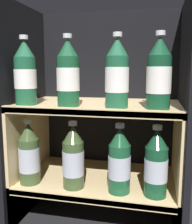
{
  "coord_description": "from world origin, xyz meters",
  "views": [
    {
      "loc": [
        0.2,
        -0.76,
        0.57
      ],
      "look_at": [
        0.0,
        0.12,
        0.42
      ],
      "focal_mm": 42.0,
      "sensor_mm": 36.0,
      "label": 1
    }
  ],
  "objects_px": {
    "bottle_lower_front_0": "(29,155)",
    "bottle_lower_front_1": "(73,159)",
    "bottle_lower_front_2": "(119,162)",
    "bottle_upper_front_3": "(159,75)",
    "bottle_lower_front_3": "(156,165)",
    "bottle_upper_front_2": "(117,75)",
    "bottle_upper_front_1": "(68,75)",
    "bottle_upper_front_0": "(25,74)"
  },
  "relations": [
    {
      "from": "bottle_upper_front_3",
      "to": "bottle_lower_front_2",
      "type": "relative_size",
      "value": 1.0
    },
    {
      "from": "bottle_lower_front_2",
      "to": "bottle_upper_front_2",
      "type": "bearing_deg",
      "value": 180.0
    },
    {
      "from": "bottle_upper_front_3",
      "to": "bottle_lower_front_3",
      "type": "distance_m",
      "value": 0.29
    },
    {
      "from": "bottle_lower_front_2",
      "to": "bottle_upper_front_1",
      "type": "bearing_deg",
      "value": 180.0
    },
    {
      "from": "bottle_lower_front_3",
      "to": "bottle_lower_front_1",
      "type": "bearing_deg",
      "value": 180.0
    },
    {
      "from": "bottle_lower_front_0",
      "to": "bottle_lower_front_1",
      "type": "bearing_deg",
      "value": 0.0
    },
    {
      "from": "bottle_lower_front_0",
      "to": "bottle_lower_front_3",
      "type": "xyz_separation_m",
      "value": [
        0.45,
        0.0,
        0.0
      ]
    },
    {
      "from": "bottle_upper_front_1",
      "to": "bottle_lower_front_2",
      "type": "height_order",
      "value": "bottle_upper_front_1"
    },
    {
      "from": "bottle_upper_front_2",
      "to": "bottle_lower_front_3",
      "type": "height_order",
      "value": "bottle_upper_front_2"
    },
    {
      "from": "bottle_upper_front_0",
      "to": "bottle_upper_front_3",
      "type": "distance_m",
      "value": 0.45
    },
    {
      "from": "bottle_upper_front_3",
      "to": "bottle_lower_front_3",
      "type": "xyz_separation_m",
      "value": [
        0.0,
        0.0,
        -0.29
      ]
    },
    {
      "from": "bottle_lower_front_1",
      "to": "bottle_upper_front_2",
      "type": "bearing_deg",
      "value": 0.0
    },
    {
      "from": "bottle_upper_front_2",
      "to": "bottle_lower_front_0",
      "type": "relative_size",
      "value": 1.0
    },
    {
      "from": "bottle_upper_front_2",
      "to": "bottle_lower_front_0",
      "type": "height_order",
      "value": "bottle_upper_front_2"
    },
    {
      "from": "bottle_lower_front_1",
      "to": "bottle_lower_front_2",
      "type": "height_order",
      "value": "same"
    },
    {
      "from": "bottle_lower_front_1",
      "to": "bottle_upper_front_3",
      "type": "bearing_deg",
      "value": -0.0
    },
    {
      "from": "bottle_upper_front_0",
      "to": "bottle_lower_front_0",
      "type": "xyz_separation_m",
      "value": [
        0.0,
        0.0,
        -0.29
      ]
    },
    {
      "from": "bottle_upper_front_3",
      "to": "bottle_lower_front_2",
      "type": "bearing_deg",
      "value": 180.0
    },
    {
      "from": "bottle_upper_front_0",
      "to": "bottle_upper_front_2",
      "type": "relative_size",
      "value": 1.0
    },
    {
      "from": "bottle_upper_front_1",
      "to": "bottle_upper_front_3",
      "type": "distance_m",
      "value": 0.29
    },
    {
      "from": "bottle_upper_front_2",
      "to": "bottle_upper_front_3",
      "type": "relative_size",
      "value": 1.0
    },
    {
      "from": "bottle_upper_front_1",
      "to": "bottle_lower_front_1",
      "type": "distance_m",
      "value": 0.29
    },
    {
      "from": "bottle_upper_front_2",
      "to": "bottle_lower_front_3",
      "type": "xyz_separation_m",
      "value": [
        0.13,
        0.0,
        -0.29
      ]
    },
    {
      "from": "bottle_upper_front_1",
      "to": "bottle_upper_front_2",
      "type": "xyz_separation_m",
      "value": [
        0.16,
        0.0,
        -0.0
      ]
    },
    {
      "from": "bottle_upper_front_0",
      "to": "bottle_lower_front_2",
      "type": "xyz_separation_m",
      "value": [
        0.33,
        0.0,
        -0.29
      ]
    },
    {
      "from": "bottle_upper_front_0",
      "to": "bottle_upper_front_1",
      "type": "bearing_deg",
      "value": 0.0
    },
    {
      "from": "bottle_upper_front_2",
      "to": "bottle_lower_front_3",
      "type": "bearing_deg",
      "value": 0.0
    },
    {
      "from": "bottle_upper_front_1",
      "to": "bottle_lower_front_0",
      "type": "height_order",
      "value": "bottle_upper_front_1"
    },
    {
      "from": "bottle_lower_front_1",
      "to": "bottle_lower_front_3",
      "type": "relative_size",
      "value": 1.0
    },
    {
      "from": "bottle_lower_front_1",
      "to": "bottle_lower_front_2",
      "type": "relative_size",
      "value": 1.0
    },
    {
      "from": "bottle_upper_front_3",
      "to": "bottle_lower_front_1",
      "type": "height_order",
      "value": "bottle_upper_front_3"
    },
    {
      "from": "bottle_lower_front_2",
      "to": "bottle_lower_front_3",
      "type": "relative_size",
      "value": 1.0
    },
    {
      "from": "bottle_lower_front_1",
      "to": "bottle_lower_front_2",
      "type": "bearing_deg",
      "value": -0.0
    },
    {
      "from": "bottle_upper_front_0",
      "to": "bottle_lower_front_1",
      "type": "height_order",
      "value": "bottle_upper_front_0"
    },
    {
      "from": "bottle_upper_front_3",
      "to": "bottle_lower_front_1",
      "type": "distance_m",
      "value": 0.4
    },
    {
      "from": "bottle_upper_front_1",
      "to": "bottle_lower_front_1",
      "type": "height_order",
      "value": "bottle_upper_front_1"
    },
    {
      "from": "bottle_upper_front_0",
      "to": "bottle_lower_front_2",
      "type": "distance_m",
      "value": 0.44
    },
    {
      "from": "bottle_lower_front_2",
      "to": "bottle_lower_front_3",
      "type": "bearing_deg",
      "value": 0.0
    },
    {
      "from": "bottle_upper_front_3",
      "to": "bottle_lower_front_1",
      "type": "xyz_separation_m",
      "value": [
        -0.28,
        0.0,
        -0.29
      ]
    },
    {
      "from": "bottle_lower_front_1",
      "to": "bottle_lower_front_2",
      "type": "distance_m",
      "value": 0.16
    },
    {
      "from": "bottle_lower_front_2",
      "to": "bottle_upper_front_3",
      "type": "bearing_deg",
      "value": 0.0
    },
    {
      "from": "bottle_upper_front_0",
      "to": "bottle_lower_front_0",
      "type": "relative_size",
      "value": 1.0
    }
  ]
}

